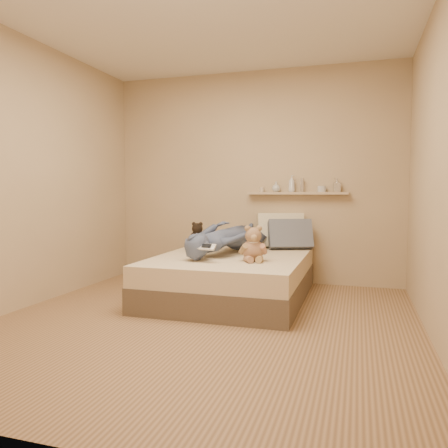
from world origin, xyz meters
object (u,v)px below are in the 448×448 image
(bed, at_px, (232,277))
(pillow_cream, at_px, (281,231))
(game_console, at_px, (207,247))
(pillow_grey, at_px, (290,235))
(wall_shelf, at_px, (297,193))
(person, at_px, (229,237))
(teddy_bear, at_px, (253,246))
(dark_plush, at_px, (197,236))

(bed, height_order, pillow_cream, pillow_cream)
(game_console, height_order, pillow_grey, pillow_grey)
(game_console, xyz_separation_m, wall_shelf, (0.64, 1.43, 0.50))
(game_console, bearing_deg, person, 88.76)
(bed, relative_size, teddy_bear, 5.44)
(dark_plush, distance_m, pillow_cream, 1.01)
(teddy_bear, relative_size, wall_shelf, 0.29)
(teddy_bear, height_order, dark_plush, teddy_bear)
(bed, distance_m, pillow_grey, 0.94)
(teddy_bear, relative_size, pillow_cream, 0.64)
(person, bearing_deg, game_console, 103.76)
(bed, xyz_separation_m, dark_plush, (-0.60, 0.57, 0.36))
(wall_shelf, bearing_deg, teddy_bear, -101.43)
(dark_plush, relative_size, wall_shelf, 0.25)
(teddy_bear, bearing_deg, dark_plush, 135.49)
(bed, height_order, dark_plush, dark_plush)
(dark_plush, height_order, person, person)
(dark_plush, xyz_separation_m, wall_shelf, (1.15, 0.33, 0.52))
(teddy_bear, distance_m, dark_plush, 1.27)
(game_console, relative_size, dark_plush, 0.57)
(pillow_cream, relative_size, wall_shelf, 0.46)
(teddy_bear, bearing_deg, person, 129.16)
(pillow_cream, bearing_deg, wall_shelf, 23.74)
(dark_plush, bearing_deg, game_console, -65.28)
(teddy_bear, xyz_separation_m, dark_plush, (-0.90, 0.89, -0.01))
(bed, bearing_deg, pillow_cream, 65.95)
(game_console, bearing_deg, bed, 79.90)
(game_console, relative_size, wall_shelf, 0.14)
(bed, xyz_separation_m, game_console, (-0.09, -0.53, 0.38))
(game_console, height_order, teddy_bear, teddy_bear)
(pillow_cream, xyz_separation_m, wall_shelf, (0.18, 0.08, 0.45))
(pillow_grey, xyz_separation_m, person, (-0.59, -0.53, 0.01))
(pillow_grey, relative_size, person, 0.34)
(bed, bearing_deg, wall_shelf, 58.82)
(pillow_grey, bearing_deg, teddy_bear, -101.52)
(pillow_cream, bearing_deg, person, -123.68)
(pillow_grey, bearing_deg, bed, -126.33)
(game_console, distance_m, teddy_bear, 0.45)
(bed, relative_size, dark_plush, 6.27)
(game_console, relative_size, teddy_bear, 0.50)
(person, bearing_deg, bed, 131.80)
(bed, relative_size, pillow_cream, 3.45)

